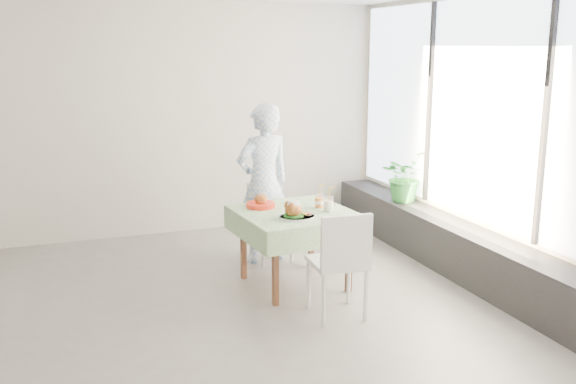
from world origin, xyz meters
name	(u,v)px	position (x,y,z in m)	size (l,w,h in m)	color
floor	(188,311)	(0.00, 0.00, 0.00)	(6.00, 6.00, 0.00)	slate
wall_back	(141,122)	(0.00, 2.50, 1.40)	(6.00, 0.02, 2.80)	beige
wall_front	(284,235)	(0.00, -2.50, 1.40)	(6.00, 0.02, 2.80)	beige
wall_right	(482,137)	(3.00, 0.00, 1.40)	(0.02, 5.00, 2.80)	beige
window_pane	(481,112)	(2.97, 0.00, 1.65)	(0.01, 4.80, 2.18)	#D1E0F9
window_ledge	(458,249)	(2.80, 0.00, 0.25)	(0.40, 4.80, 0.50)	black
cafe_table	(295,240)	(1.11, 0.26, 0.46)	(1.14, 1.14, 0.74)	brown
chair_far	(270,236)	(1.14, 1.08, 0.26)	(0.43, 0.43, 0.84)	white
chair_near	(337,283)	(1.20, -0.54, 0.29)	(0.47, 0.47, 0.94)	white
diner	(263,184)	(1.06, 1.07, 0.85)	(0.62, 0.41, 1.71)	#8CB4E1
main_dish	(295,212)	(1.02, 0.03, 0.80)	(0.34, 0.34, 0.17)	white
juice_cup_orange	(319,201)	(1.38, 0.32, 0.80)	(0.10, 0.10, 0.27)	white
juice_cup_lemonade	(328,205)	(1.41, 0.15, 0.81)	(0.10, 0.10, 0.28)	white
second_dish	(261,203)	(0.85, 0.52, 0.78)	(0.28, 0.28, 0.13)	red
potted_plant	(404,176)	(2.81, 1.14, 0.80)	(0.54, 0.47, 0.60)	#256F32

